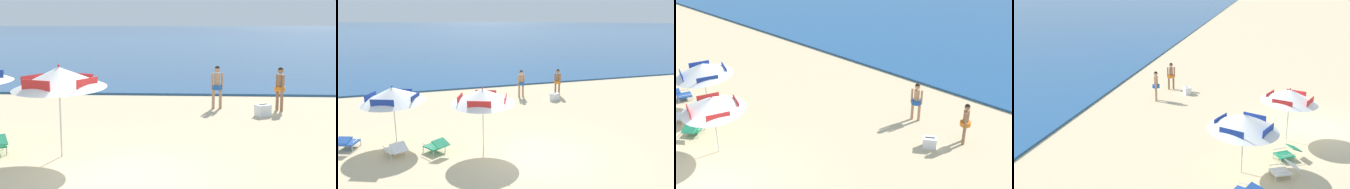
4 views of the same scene
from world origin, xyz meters
The scene contains 8 objects.
ground_plane centered at (0.00, 0.00, 0.00)m, with size 800.00×800.00×0.00m, color #D1BA8E.
beach_umbrella_striped_main centered at (-4.65, 2.89, 1.80)m, with size 3.31×3.31×2.14m.
beach_umbrella_striped_second centered at (-1.68, 1.32, 1.89)m, with size 2.83×2.85×2.20m.
lounge_chair_under_umbrella centered at (-4.63, 1.49, 0.27)m, with size 0.85×1.03×0.52m.
lounge_chair_beside_umbrella centered at (-3.33, 1.35, 0.28)m, with size 0.91×1.02×0.51m.
person_standing_near_shore centered at (4.54, 7.55, 0.91)m, with size 0.39×0.43×1.58m.
person_standing_beside centered at (2.28, 7.82, 0.92)m, with size 0.46×0.39×1.59m.
cooler_box centered at (3.79, 6.45, 0.20)m, with size 0.60×0.56×0.43m.
Camera 4 is at (-16.14, 2.43, 6.20)m, focal length 40.49 mm.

